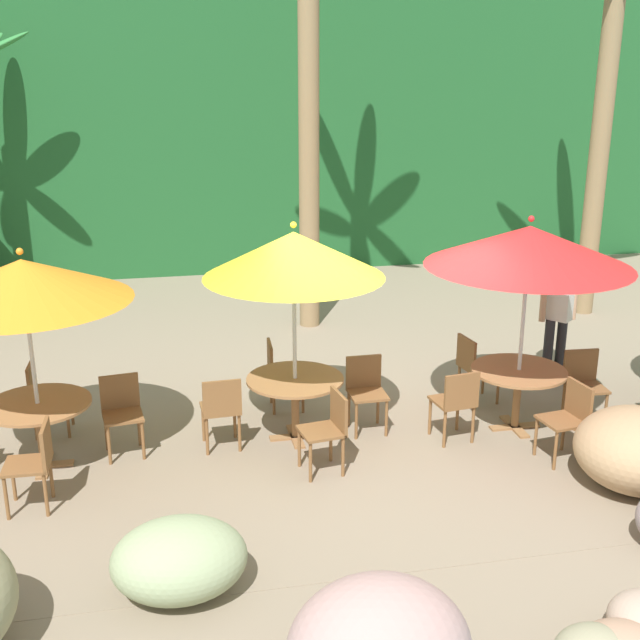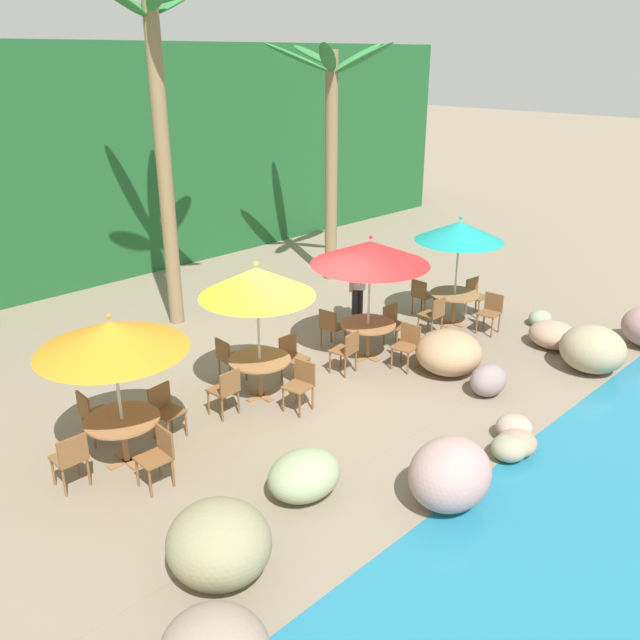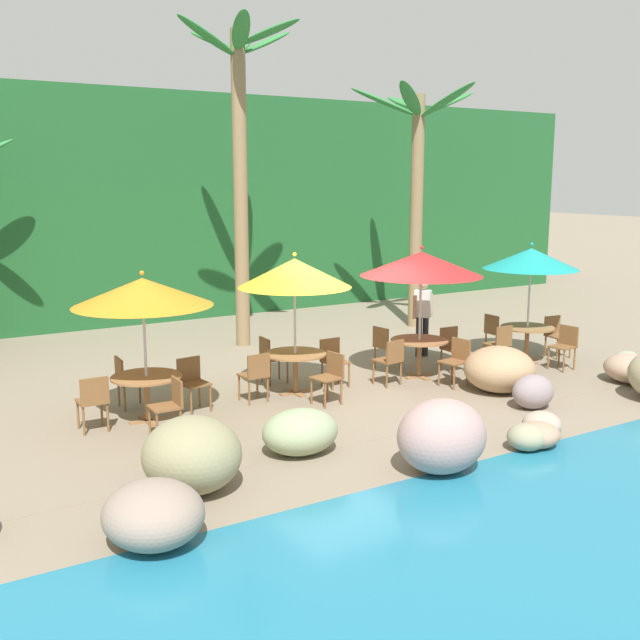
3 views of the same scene
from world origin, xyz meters
TOP-DOWN VIEW (x-y plane):
  - ground_plane at (0.00, 0.00)m, footprint 120.00×120.00m
  - terrace_deck at (0.00, 0.00)m, footprint 18.00×5.20m
  - foliage_backdrop at (0.00, 9.00)m, footprint 28.00×2.40m
  - rock_seawall at (0.17, -3.16)m, footprint 15.65×3.52m
  - umbrella_orange at (-3.64, -0.03)m, footprint 2.14×2.14m
  - dining_table_orange at (-3.64, -0.03)m, footprint 1.10×1.10m
  - chair_orange_seaward at (-2.80, 0.17)m, footprint 0.47×0.48m
  - chair_orange_inland at (-3.70, 0.82)m, footprint 0.44×0.43m
  - chair_orange_left at (-4.49, -0.11)m, footprint 0.43×0.43m
  - chair_orange_right at (-3.57, -0.89)m, footprint 0.44×0.43m
  - umbrella_yellow at (-0.89, 0.11)m, footprint 1.98×1.98m
  - dining_table_yellow at (-0.89, 0.11)m, footprint 1.10×1.10m
  - chair_yellow_seaward at (-0.04, 0.21)m, footprint 0.42×0.43m
  - chair_yellow_inland at (-0.94, 0.97)m, footprint 0.45×0.44m
  - chair_yellow_left at (-1.73, -0.02)m, footprint 0.44×0.45m
  - chair_yellow_right at (-0.67, -0.71)m, footprint 0.48×0.48m
  - umbrella_red at (1.69, -0.14)m, footprint 2.30×2.30m
  - dining_table_red at (1.69, -0.14)m, footprint 1.10×1.10m
  - chair_red_seaward at (2.54, -0.10)m, footprint 0.44×0.45m
  - chair_red_inland at (1.48, 0.69)m, footprint 0.48×0.48m
  - chair_red_left at (0.86, -0.35)m, footprint 0.47×0.48m
  - chair_red_right at (1.90, -0.97)m, footprint 0.48×0.48m
  - umbrella_teal at (4.40, -0.32)m, footprint 1.93×1.93m
  - dining_table_teal at (4.40, -0.32)m, footprint 1.10×1.10m
  - chair_teal_seaward at (5.25, -0.32)m, footprint 0.46×0.47m
  - chair_teal_inland at (4.33, 0.53)m, footprint 0.44×0.43m
  - chair_teal_left at (3.55, -0.40)m, footprint 0.43×0.43m
  - chair_teal_right at (4.58, -1.15)m, footprint 0.47×0.46m
  - palm_tree_second at (0.07, 4.21)m, footprint 2.93×2.89m
  - palm_tree_third at (4.80, 3.95)m, footprint 3.30×3.43m
  - waiter_in_white at (2.83, 1.18)m, footprint 0.52×0.39m

SIDE VIEW (x-z plane):
  - ground_plane at x=0.00m, z-range 0.00..0.00m
  - terrace_deck at x=0.00m, z-range 0.00..0.01m
  - rock_seawall at x=0.17m, z-range -0.09..0.88m
  - chair_orange_seaward at x=-2.80m, z-range 0.08..0.95m
  - chair_orange_inland at x=-3.70m, z-range 0.08..0.95m
  - chair_orange_left at x=-4.49m, z-range 0.08..0.95m
  - chair_orange_right at x=-3.57m, z-range 0.08..0.95m
  - chair_yellow_seaward at x=-0.04m, z-range 0.08..0.95m
  - chair_yellow_inland at x=-0.94m, z-range 0.08..0.95m
  - chair_yellow_left at x=-1.73m, z-range 0.08..0.95m
  - chair_yellow_right at x=-0.67m, z-range 0.08..0.95m
  - chair_red_seaward at x=2.54m, z-range 0.08..0.95m
  - chair_red_inland at x=1.48m, z-range 0.08..0.95m
  - chair_red_left at x=0.86m, z-range 0.08..0.95m
  - chair_red_right at x=1.90m, z-range 0.08..0.95m
  - chair_teal_seaward at x=5.25m, z-range 0.08..0.95m
  - chair_teal_inland at x=4.33m, z-range 0.08..0.95m
  - chair_teal_left at x=3.55m, z-range 0.08..0.95m
  - chair_teal_right at x=4.58m, z-range 0.08..0.95m
  - dining_table_orange at x=-3.64m, z-range 0.24..0.98m
  - dining_table_yellow at x=-0.89m, z-range 0.24..0.98m
  - dining_table_red at x=1.69m, z-range 0.24..0.98m
  - dining_table_teal at x=4.40m, z-range 0.24..0.98m
  - waiter_in_white at x=2.83m, z-range 0.14..1.84m
  - umbrella_orange at x=-3.64m, z-range 0.86..3.25m
  - umbrella_teal at x=4.40m, z-range 0.91..3.39m
  - umbrella_yellow at x=-0.89m, z-range 0.90..3.42m
  - umbrella_red at x=1.69m, z-range 0.92..3.46m
  - foliage_backdrop at x=0.00m, z-range 0.00..6.00m
  - palm_tree_third at x=4.80m, z-range 0.96..6.95m
  - palm_tree_second at x=0.07m, z-range 1.08..8.15m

